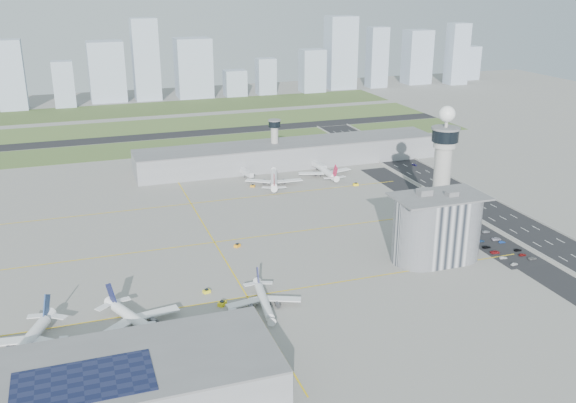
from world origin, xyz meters
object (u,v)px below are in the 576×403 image
object	(u,v)px
secondary_tower	(275,139)
airplane_near_c	(264,296)
airplane_near_a	(24,338)
tug_4	(253,186)
tug_3	(237,245)
car_hw_1	(474,200)
car_lot_3	(487,247)
tug_1	(207,291)
car_lot_1	(503,258)
tug_0	(124,336)
admin_building	(437,228)
car_lot_11	(486,232)
airplane_far_a	(274,175)
car_lot_8	(518,250)
tug_2	(222,303)
car_lot_6	(532,258)
car_lot_2	(495,252)
jet_bridge_far_1	(314,165)
car_lot_10	(496,239)
airplane_near_b	(137,315)
jet_bridge_near_0	(58,366)
airplane_far_b	(324,167)
car_lot_7	(523,255)
car_lot_4	(481,241)
jet_bridge_far_0	(242,172)
car_lot_5	(473,237)
tug_5	(356,184)
car_lot_9	(502,242)
jet_bridge_near_2	(235,334)
control_tower	(443,165)
jet_bridge_near_1	(150,349)
car_hw_2	(414,165)
car_lot_0	(514,264)
car_hw_4	(359,144)

from	to	relation	value
secondary_tower	airplane_near_c	size ratio (longest dim) A/B	0.89
airplane_near_a	tug_4	xyz separation A→B (m)	(125.59, 152.93, -5.29)
tug_3	car_hw_1	size ratio (longest dim) A/B	0.83
car_lot_3	car_hw_1	size ratio (longest dim) A/B	1.18
tug_1	car_lot_1	xyz separation A→B (m)	(136.76, -11.54, -0.26)
secondary_tower	tug_0	bearing A→B (deg)	-121.53
admin_building	car_lot_11	size ratio (longest dim) A/B	10.28
airplane_far_a	car_lot_8	world-z (taller)	airplane_far_a
tug_2	car_lot_6	size ratio (longest dim) A/B	0.84
tug_4	airplane_near_a	bearing A→B (deg)	174.49
car_lot_1	car_lot_2	distance (m)	6.46
jet_bridge_far_1	car_lot_8	size ratio (longest dim) A/B	3.80
car_lot_8	tug_2	bearing A→B (deg)	95.15
tug_2	car_lot_10	distance (m)	145.41
airplane_near_b	tug_2	world-z (taller)	airplane_near_b
secondary_tower	jet_bridge_near_0	bearing A→B (deg)	-124.13
admin_building	car_lot_1	world-z (taller)	admin_building
airplane_far_b	car_lot_7	xyz separation A→B (m)	(39.21, -149.39, -5.41)
admin_building	car_lot_4	distance (m)	36.67
admin_building	jet_bridge_far_0	size ratio (longest dim) A/B	3.00
car_lot_10	car_lot_11	xyz separation A→B (m)	(1.08, 9.90, -0.06)
car_lot_3	tug_2	bearing A→B (deg)	97.17
car_lot_10	car_lot_6	bearing A→B (deg)	-168.50
car_lot_3	car_lot_5	bearing A→B (deg)	-4.26
jet_bridge_near_0	car_lot_4	size ratio (longest dim) A/B	4.25
tug_5	car_lot_3	world-z (taller)	tug_5
tug_2	car_lot_4	world-z (taller)	tug_2
car_lot_6	car_lot_9	distance (m)	20.76
jet_bridge_near_2	airplane_near_a	bearing A→B (deg)	87.02
car_lot_8	airplane_near_b	bearing A→B (deg)	97.15
control_tower	car_hw_1	bearing A→B (deg)	36.72
tug_1	car_lot_9	world-z (taller)	tug_1
airplane_near_b	car_lot_9	size ratio (longest dim) A/B	12.74
jet_bridge_near_0	airplane_near_c	bearing A→B (deg)	-65.38
jet_bridge_near_2	tug_3	size ratio (longest dim) A/B	4.72
tug_1	airplane_near_c	bearing A→B (deg)	-152.75
airplane_far_b	jet_bridge_near_1	size ratio (longest dim) A/B	3.04
jet_bridge_far_0	tug_4	bearing A→B (deg)	-9.77
jet_bridge_near_2	car_lot_8	world-z (taller)	jet_bridge_near_2
control_tower	car_hw_2	bearing A→B (deg)	65.95
car_lot_0	control_tower	bearing A→B (deg)	4.13
secondary_tower	car_lot_10	bearing A→B (deg)	-68.98
car_lot_9	car_hw_2	size ratio (longest dim) A/B	0.81
control_tower	car_lot_8	xyz separation A→B (m)	(21.94, -35.53, -34.41)
control_tower	car_lot_6	xyz separation A→B (m)	(22.18, -45.54, -34.47)
car_lot_9	secondary_tower	bearing A→B (deg)	23.53
admin_building	car_hw_2	bearing A→B (deg)	63.73
airplane_near_c	jet_bridge_far_0	size ratio (longest dim) A/B	2.55
airplane_far_b	jet_bridge_near_0	distance (m)	243.30
control_tower	car_hw_4	size ratio (longest dim) A/B	19.38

